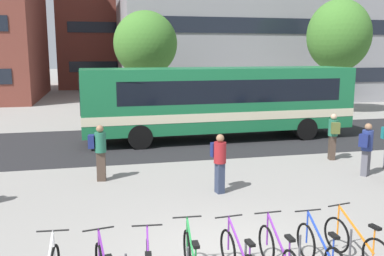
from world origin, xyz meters
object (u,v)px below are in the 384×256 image
at_px(parked_bicycle_orange_7, 356,244).
at_px(commuter_navy_pack_0, 367,146).
at_px(commuter_olive_pack_5, 333,133).
at_px(street_tree_0, 339,36).
at_px(commuter_navy_pack_2, 99,149).
at_px(street_tree_1, 145,44).
at_px(city_bus, 218,100).
at_px(parked_bicycle_purple_5, 278,255).
at_px(parked_bicycle_blue_6, 320,252).
at_px(commuter_navy_pack_3, 219,159).

relative_size(parked_bicycle_orange_7, commuter_navy_pack_0, 1.01).
bearing_deg(commuter_olive_pack_5, street_tree_0, -18.95).
bearing_deg(commuter_navy_pack_2, street_tree_1, 84.13).
relative_size(city_bus, parked_bicycle_orange_7, 7.08).
bearing_deg(parked_bicycle_orange_7, street_tree_0, -39.88).
bearing_deg(parked_bicycle_orange_7, parked_bicycle_purple_5, 83.06).
distance_m(parked_bicycle_blue_6, parked_bicycle_orange_7, 0.83).
xyz_separation_m(city_bus, street_tree_1, (-2.33, 7.40, 2.60)).
relative_size(city_bus, parked_bicycle_purple_5, 7.01).
distance_m(commuter_navy_pack_2, commuter_navy_pack_3, 3.72).
distance_m(parked_bicycle_orange_7, commuter_navy_pack_0, 6.21).
relative_size(parked_bicycle_purple_5, street_tree_1, 0.27).
xyz_separation_m(parked_bicycle_blue_6, street_tree_1, (-0.78, 19.16, 3.99)).
xyz_separation_m(city_bus, parked_bicycle_orange_7, (-0.73, -11.62, -1.39)).
height_order(city_bus, street_tree_1, street_tree_1).
bearing_deg(parked_bicycle_blue_6, parked_bicycle_orange_7, -79.63).
relative_size(parked_bicycle_blue_6, commuter_navy_pack_0, 1.02).
distance_m(parked_bicycle_orange_7, commuter_olive_pack_5, 8.02).
xyz_separation_m(commuter_navy_pack_2, street_tree_1, (2.94, 12.70, 3.38)).
bearing_deg(commuter_navy_pack_2, commuter_navy_pack_3, -22.68).
distance_m(parked_bicycle_purple_5, commuter_navy_pack_3, 4.58).
bearing_deg(commuter_olive_pack_5, parked_bicycle_orange_7, 164.66).
bearing_deg(parked_bicycle_orange_7, commuter_olive_pack_5, -37.64).
xyz_separation_m(parked_bicycle_blue_6, commuter_navy_pack_2, (-3.72, 6.46, 0.61)).
bearing_deg(parked_bicycle_purple_5, commuter_navy_pack_3, -3.85).
xyz_separation_m(parked_bicycle_purple_5, parked_bicycle_blue_6, (0.76, -0.07, 0.00)).
height_order(commuter_navy_pack_2, commuter_navy_pack_3, commuter_navy_pack_2).
bearing_deg(parked_bicycle_blue_6, city_bus, -7.42).
relative_size(parked_bicycle_purple_5, parked_bicycle_blue_6, 1.00).
distance_m(parked_bicycle_purple_5, parked_bicycle_blue_6, 0.76).
relative_size(commuter_olive_pack_5, street_tree_1, 0.27).
distance_m(parked_bicycle_purple_5, street_tree_1, 19.50).
distance_m(parked_bicycle_blue_6, street_tree_0, 22.07).
height_order(city_bus, commuter_olive_pack_5, city_bus).
bearing_deg(commuter_olive_pack_5, parked_bicycle_blue_6, 160.30).
distance_m(parked_bicycle_blue_6, commuter_navy_pack_2, 7.48).
xyz_separation_m(commuter_navy_pack_2, commuter_navy_pack_3, (3.23, -1.85, -0.03)).
xyz_separation_m(parked_bicycle_orange_7, street_tree_0, (10.60, 18.19, 4.54)).
bearing_deg(parked_bicycle_purple_5, city_bus, -11.62).
distance_m(commuter_navy_pack_0, commuter_olive_pack_5, 2.08).
xyz_separation_m(commuter_navy_pack_0, street_tree_1, (-5.26, 14.03, 3.41)).
bearing_deg(street_tree_1, parked_bicycle_orange_7, -85.20).
relative_size(commuter_navy_pack_3, street_tree_1, 0.26).
bearing_deg(parked_bicycle_blue_6, parked_bicycle_purple_5, 84.50).
xyz_separation_m(parked_bicycle_orange_7, commuter_olive_pack_5, (3.75, 7.06, 0.60)).
height_order(city_bus, commuter_navy_pack_2, city_bus).
bearing_deg(commuter_navy_pack_0, commuter_navy_pack_2, 136.92).
xyz_separation_m(commuter_navy_pack_3, street_tree_1, (-0.29, 14.55, 3.42)).
height_order(parked_bicycle_purple_5, street_tree_1, street_tree_1).
distance_m(commuter_navy_pack_0, street_tree_0, 15.43).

